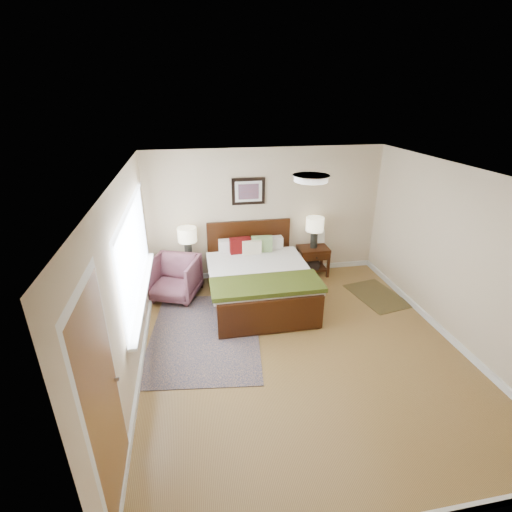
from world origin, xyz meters
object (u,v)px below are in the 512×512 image
object	(u,v)px
lamp_right	(315,227)
nightstand_left	(190,265)
lamp_left	(187,237)
nightstand_right	(313,258)
armchair	(174,278)
bed	(258,273)
rug_persian	(205,334)

from	to	relation	value
lamp_right	nightstand_left	bearing A→B (deg)	-179.54
lamp_left	nightstand_right	bearing A→B (deg)	-0.30
lamp_right	nightstand_right	bearing A→B (deg)	-90.00
nightstand_right	armchair	size ratio (longest dim) A/B	0.72
bed	nightstand_left	world-z (taller)	bed
nightstand_left	lamp_right	bearing A→B (deg)	0.46
nightstand_left	armchair	xyz separation A→B (m)	(-0.28, -0.41, -0.04)
nightstand_left	nightstand_right	size ratio (longest dim) A/B	0.91
bed	rug_persian	distance (m)	1.43
rug_persian	nightstand_left	bearing A→B (deg)	102.99
nightstand_right	bed	bearing A→B (deg)	-147.84
lamp_left	lamp_right	world-z (taller)	lamp_right
nightstand_left	rug_persian	bearing A→B (deg)	-84.10
armchair	nightstand_left	bearing A→B (deg)	76.88
bed	lamp_left	bearing A→B (deg)	145.45
nightstand_right	lamp_left	size ratio (longest dim) A/B	0.96
bed	armchair	world-z (taller)	bed
nightstand_left	lamp_right	size ratio (longest dim) A/B	0.88
lamp_left	lamp_right	distance (m)	2.43
nightstand_left	rug_persian	size ratio (longest dim) A/B	0.23
nightstand_right	armchair	distance (m)	2.74
bed	nightstand_left	xyz separation A→B (m)	(-1.17, 0.79, -0.11)
nightstand_left	rug_persian	world-z (taller)	nightstand_left
armchair	rug_persian	size ratio (longest dim) A/B	0.36
nightstand_right	armchair	world-z (taller)	armchair
nightstand_left	rug_persian	xyz separation A→B (m)	(0.17, -1.67, -0.41)
nightstand_right	lamp_left	bearing A→B (deg)	179.70
bed	lamp_right	bearing A→B (deg)	32.58
nightstand_right	lamp_right	xyz separation A→B (m)	(-0.00, 0.01, 0.66)
bed	lamp_left	size ratio (longest dim) A/B	3.45
armchair	rug_persian	distance (m)	1.38
bed	lamp_left	world-z (taller)	bed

